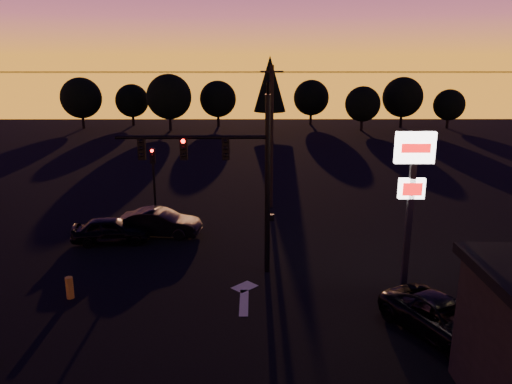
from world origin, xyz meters
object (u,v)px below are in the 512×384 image
car_left (111,230)px  car_mid (160,223)px  suv_parked (444,319)px  traffic_signal_mast (231,166)px  bollard (70,288)px  pylon_sign (412,181)px  secondary_signal (154,173)px

car_left → car_mid: car_mid is taller
car_mid → suv_parked: car_mid is taller
traffic_signal_mast → bollard: traffic_signal_mast is taller
bollard → car_mid: 7.72m
bollard → car_left: size_ratio=0.23×
bollard → car_mid: bearing=72.4°
car_left → suv_parked: (14.17, -9.19, -0.02)m
pylon_sign → bollard: size_ratio=7.43×
traffic_signal_mast → car_left: (-6.51, 3.73, -4.25)m
car_left → suv_parked: size_ratio=0.84×
suv_parked → pylon_sign: bearing=72.4°
bollard → car_mid: size_ratio=0.21×
secondary_signal → car_left: bearing=-113.2°
secondary_signal → car_left: 4.64m
bollard → car_mid: car_mid is taller
pylon_sign → bollard: (-13.59, -0.07, -4.46)m
car_mid → car_left: bearing=121.5°
secondary_signal → car_mid: size_ratio=0.98×
secondary_signal → pylon_sign: (12.00, -9.99, 2.05)m
secondary_signal → car_mid: bearing=-74.5°
bollard → car_left: (-0.02, 6.29, 0.23)m
traffic_signal_mast → secondary_signal: size_ratio=1.97×
pylon_sign → car_left: bearing=155.4°
traffic_signal_mast → car_left: bearing=150.2°
pylon_sign → secondary_signal: bearing=140.2°
traffic_signal_mast → car_mid: 7.61m
secondary_signal → bollard: 10.46m
pylon_sign → suv_parked: (0.56, -2.97, -4.25)m
car_left → car_mid: size_ratio=0.91×
bollard → pylon_sign: bearing=0.3°
secondary_signal → car_left: size_ratio=1.08×
car_mid → suv_parked: bearing=-123.6°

